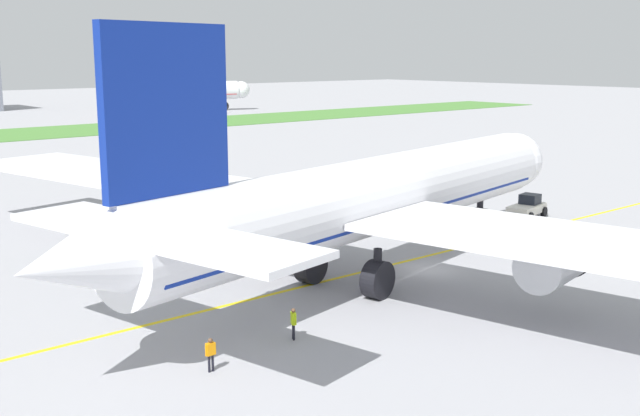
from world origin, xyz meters
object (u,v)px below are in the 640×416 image
parked_airliner_far_centre (181,91)px  ground_crew_wingwalker_starboard (211,351)px  service_truck_fuel_bowser (178,195)px  airliner_foreground (367,200)px  ground_crew_wingwalker_port (293,321)px  pushback_tug (527,207)px

parked_airliner_far_centre → ground_crew_wingwalker_starboard: bearing=-120.1°
ground_crew_wingwalker_starboard → service_truck_fuel_bowser: bearing=62.0°
airliner_foreground → ground_crew_wingwalker_port: airliner_foreground is taller
airliner_foreground → parked_airliner_far_centre: 162.52m
service_truck_fuel_bowser → parked_airliner_far_centre: 136.05m
parked_airliner_far_centre → pushback_tug: bearing=-108.2°
airliner_foreground → ground_crew_wingwalker_port: bearing=-152.9°
pushback_tug → parked_airliner_far_centre: 148.06m
airliner_foreground → ground_crew_wingwalker_starboard: bearing=-159.2°
service_truck_fuel_bowser → parked_airliner_far_centre: parked_airliner_far_centre is taller
ground_crew_wingwalker_starboard → service_truck_fuel_bowser: size_ratio=0.28×
airliner_foreground → service_truck_fuel_bowser: bearing=85.0°
pushback_tug → ground_crew_wingwalker_port: (-36.01, -10.49, 0.08)m
parked_airliner_far_centre → ground_crew_wingwalker_port: bearing=-118.6°
parked_airliner_far_centre → airliner_foreground: bearing=-116.3°
pushback_tug → service_truck_fuel_bowser: bearing=134.4°
pushback_tug → parked_airliner_far_centre: bearing=71.8°
pushback_tug → airliner_foreground: bearing=-168.6°
service_truck_fuel_bowser → airliner_foreground: bearing=-95.0°
ground_crew_wingwalker_port → ground_crew_wingwalker_starboard: size_ratio=1.03×
pushback_tug → parked_airliner_far_centre: (46.29, 140.58, 4.28)m
ground_crew_wingwalker_starboard → parked_airliner_far_centre: parked_airliner_far_centre is taller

